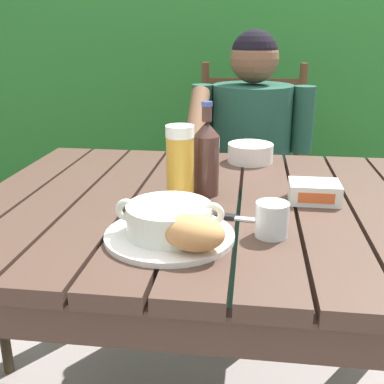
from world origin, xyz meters
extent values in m
cube|color=#463027|center=(-0.55, 0.00, 0.75)|extent=(0.13, 0.97, 0.04)
cube|color=#463027|center=(-0.41, 0.00, 0.75)|extent=(0.13, 0.97, 0.04)
cube|color=#463027|center=(-0.28, 0.00, 0.75)|extent=(0.13, 0.97, 0.04)
cube|color=#463027|center=(-0.14, 0.00, 0.75)|extent=(0.13, 0.97, 0.04)
cube|color=#463027|center=(0.00, 0.00, 0.75)|extent=(0.13, 0.97, 0.04)
cube|color=#463027|center=(0.14, 0.00, 0.75)|extent=(0.13, 0.97, 0.04)
cube|color=#463027|center=(0.28, 0.00, 0.75)|extent=(0.13, 0.97, 0.04)
cube|color=#463027|center=(0.41, 0.00, 0.75)|extent=(0.13, 0.97, 0.04)
cube|color=#463027|center=(0.00, -0.46, 0.69)|extent=(1.19, 0.03, 0.08)
cube|color=#463027|center=(0.00, 0.46, 0.69)|extent=(1.19, 0.03, 0.08)
cube|color=#463027|center=(-0.58, 0.45, 0.36)|extent=(0.06, 0.06, 0.73)
cube|color=#463027|center=(0.58, 0.45, 0.36)|extent=(0.06, 0.06, 0.73)
cube|color=#276929|center=(0.00, 1.74, 0.84)|extent=(3.06, 0.60, 1.68)
cylinder|color=#4C3823|center=(0.87, 1.89, 0.57)|extent=(0.10, 0.10, 1.14)
cylinder|color=#51321F|center=(0.31, 0.68, 0.22)|extent=(0.04, 0.04, 0.45)
cylinder|color=#51321F|center=(-0.13, 0.68, 0.22)|extent=(0.04, 0.04, 0.45)
cylinder|color=#51321F|center=(0.31, 1.05, 0.22)|extent=(0.04, 0.04, 0.45)
cylinder|color=#51321F|center=(-0.13, 1.05, 0.22)|extent=(0.04, 0.04, 0.45)
cube|color=#51321F|center=(0.09, 0.87, 0.46)|extent=(0.48, 0.41, 0.02)
cylinder|color=#51321F|center=(0.31, 1.05, 0.74)|extent=(0.04, 0.04, 0.59)
cylinder|color=#51321F|center=(-0.13, 1.05, 0.74)|extent=(0.04, 0.04, 0.59)
cube|color=#51321F|center=(0.09, 1.05, 0.66)|extent=(0.44, 0.02, 0.04)
cube|color=#51321F|center=(0.09, 1.05, 0.80)|extent=(0.44, 0.02, 0.04)
cube|color=#51321F|center=(0.09, 1.05, 0.95)|extent=(0.44, 0.02, 0.04)
cylinder|color=#1E4839|center=(0.18, 0.57, 0.23)|extent=(0.11, 0.11, 0.45)
cylinder|color=#1E4839|center=(0.18, 0.67, 0.51)|extent=(0.13, 0.40, 0.13)
cylinder|color=#1E4839|center=(0.01, 0.57, 0.23)|extent=(0.11, 0.11, 0.45)
cylinder|color=#1E4839|center=(0.01, 0.67, 0.51)|extent=(0.13, 0.40, 0.13)
cylinder|color=#1E4839|center=(0.09, 0.77, 0.74)|extent=(0.32, 0.32, 0.46)
sphere|color=brown|center=(0.09, 0.77, 1.07)|extent=(0.19, 0.19, 0.19)
sphere|color=black|center=(0.09, 0.77, 1.09)|extent=(0.18, 0.18, 0.18)
cylinder|color=#1E4839|center=(0.29, 0.75, 0.84)|extent=(0.08, 0.08, 0.26)
cylinder|color=#1E4839|center=(-0.11, 0.75, 0.84)|extent=(0.08, 0.08, 0.26)
cylinder|color=brown|center=(-0.11, 0.59, 0.87)|extent=(0.07, 0.25, 0.21)
cylinder|color=#3B301F|center=(-0.75, 0.17, 0.22)|extent=(0.04, 0.04, 0.45)
cylinder|color=white|center=(-0.07, -0.25, 0.77)|extent=(0.27, 0.27, 0.01)
cylinder|color=white|center=(-0.07, -0.25, 0.81)|extent=(0.18, 0.18, 0.06)
cylinder|color=#B95B1F|center=(-0.07, -0.25, 0.82)|extent=(0.16, 0.16, 0.01)
torus|color=white|center=(-0.16, -0.25, 0.82)|extent=(0.05, 0.01, 0.05)
torus|color=white|center=(0.02, -0.25, 0.82)|extent=(0.05, 0.01, 0.05)
ellipsoid|color=tan|center=(-0.01, -0.32, 0.81)|extent=(0.14, 0.11, 0.07)
cylinder|color=gold|center=(-0.08, -0.03, 0.85)|extent=(0.07, 0.07, 0.17)
cylinder|color=white|center=(-0.08, -0.03, 0.95)|extent=(0.07, 0.07, 0.03)
cylinder|color=#482C26|center=(-0.02, 0.04, 0.84)|extent=(0.07, 0.07, 0.16)
cone|color=#482C26|center=(-0.02, 0.04, 0.94)|extent=(0.07, 0.07, 0.04)
cylinder|color=#482C26|center=(-0.02, 0.04, 0.98)|extent=(0.03, 0.03, 0.04)
cylinder|color=#3F4D93|center=(-0.02, 0.04, 1.00)|extent=(0.03, 0.03, 0.01)
cylinder|color=silver|center=(0.14, -0.21, 0.80)|extent=(0.07, 0.07, 0.07)
cube|color=white|center=(0.26, 0.02, 0.79)|extent=(0.13, 0.09, 0.05)
cube|color=#DB5928|center=(0.26, -0.03, 0.79)|extent=(0.09, 0.00, 0.03)
cube|color=silver|center=(0.09, -0.13, 0.77)|extent=(0.12, 0.03, 0.00)
cube|color=black|center=(0.03, -0.12, 0.77)|extent=(0.06, 0.03, 0.01)
cylinder|color=white|center=(0.09, 0.38, 0.80)|extent=(0.15, 0.15, 0.06)
camera|label=1|loc=(0.09, -1.14, 1.18)|focal=44.00mm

